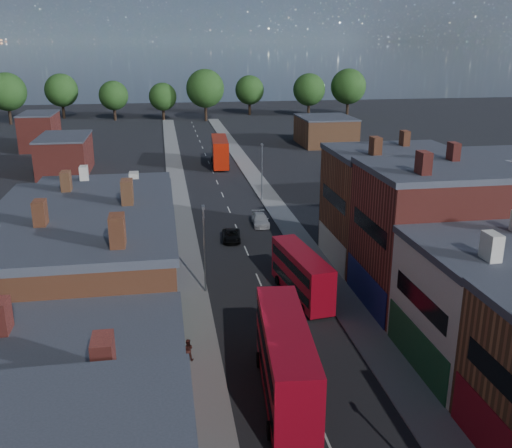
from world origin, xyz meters
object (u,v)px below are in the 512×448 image
object	(u,v)px
bus_0	(286,360)
bus_1	(302,273)
ped_1	(188,350)
car_2	(231,236)
bus_2	(220,151)
car_3	(260,220)

from	to	relation	value
bus_0	bus_1	xyz separation A→B (m)	(4.56, 14.49, -0.49)
ped_1	car_2	bearing A→B (deg)	-93.71
bus_2	car_3	distance (m)	35.78
bus_0	ped_1	size ratio (longest dim) A/B	7.45
bus_2	ped_1	size ratio (longest dim) A/B	7.35
car_2	car_3	xyz separation A→B (m)	(4.25, 5.25, 0.08)
bus_2	bus_1	bearing A→B (deg)	-85.16
bus_2	car_2	distance (m)	41.11
bus_1	bus_2	world-z (taller)	bus_2
bus_2	ped_1	bearing A→B (deg)	-94.32
bus_0	bus_1	size ratio (longest dim) A/B	1.21
car_3	ped_1	size ratio (longest dim) A/B	2.92
car_2	car_3	bearing A→B (deg)	56.64
bus_0	bus_2	size ratio (longest dim) A/B	1.01
bus_1	car_3	xyz separation A→B (m)	(-0.01, 21.13, -1.59)
bus_2	car_3	bearing A→B (deg)	-84.42
bus_0	bus_2	bearing A→B (deg)	92.38
bus_2	car_3	size ratio (longest dim) A/B	2.52
bus_0	bus_2	world-z (taller)	bus_0
bus_1	car_2	xyz separation A→B (m)	(-4.26, 15.88, -1.67)
bus_1	car_3	size ratio (longest dim) A/B	2.12
car_2	ped_1	size ratio (longest dim) A/B	2.70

